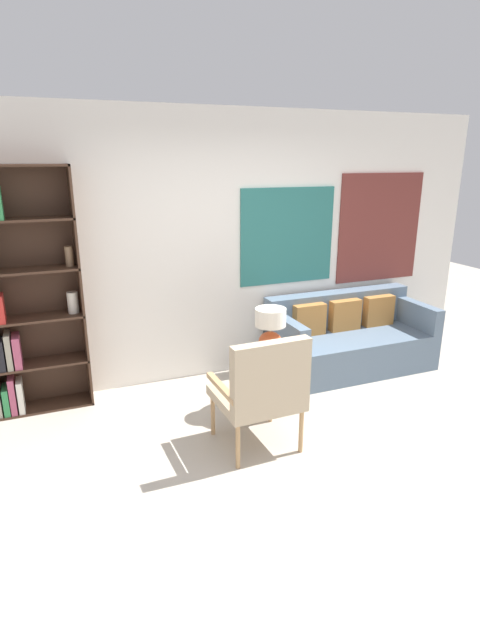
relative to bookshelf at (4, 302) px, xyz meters
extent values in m
plane|color=#B2A899|center=(1.91, -1.85, -1.05)|extent=(14.00, 14.00, 0.00)
cube|color=white|center=(1.91, 0.18, 0.30)|extent=(6.40, 0.06, 2.70)
cube|color=#286B66|center=(2.80, 0.14, 0.39)|extent=(1.08, 0.02, 1.01)
cube|color=brown|center=(3.98, 0.14, 0.42)|extent=(1.08, 0.02, 1.21)
cube|color=#422B1E|center=(0.64, 0.00, 0.04)|extent=(0.02, 0.30, 2.18)
cube|color=#422B1E|center=(0.14, 0.00, 1.12)|extent=(1.01, 0.30, 0.02)
cube|color=#422B1E|center=(0.14, 0.00, -1.04)|extent=(1.01, 0.30, 0.02)
cube|color=#422B1E|center=(0.14, 0.15, 0.04)|extent=(1.01, 0.01, 2.18)
cube|color=#422B1E|center=(0.14, 0.00, -0.61)|extent=(1.01, 0.30, 0.02)
cube|color=#338C4C|center=(-0.10, -0.03, -0.90)|extent=(0.05, 0.22, 0.25)
cube|color=#B24C6B|center=(-0.04, -0.01, -0.86)|extent=(0.05, 0.25, 0.34)
cube|color=silver|center=(0.02, -0.04, -0.88)|extent=(0.05, 0.20, 0.30)
cube|color=#422B1E|center=(0.14, 0.00, -0.17)|extent=(1.01, 0.30, 0.02)
cube|color=black|center=(-0.08, -0.05, -0.46)|extent=(0.06, 0.18, 0.28)
cube|color=gray|center=(-0.02, -0.03, -0.44)|extent=(0.05, 0.21, 0.32)
cube|color=#B24C6B|center=(0.05, -0.02, -0.45)|extent=(0.06, 0.23, 0.29)
cube|color=#422B1E|center=(0.14, 0.00, 0.26)|extent=(1.01, 0.30, 0.02)
cube|color=red|center=(-0.03, -0.04, -0.04)|extent=(0.05, 0.19, 0.24)
cylinder|color=beige|center=(0.56, 0.00, -0.07)|extent=(0.10, 0.10, 0.19)
cube|color=#422B1E|center=(0.14, 0.00, 0.69)|extent=(1.01, 0.30, 0.02)
cylinder|color=#8C6B4C|center=(0.57, 0.00, 0.36)|extent=(0.07, 0.07, 0.18)
cylinder|color=tan|center=(2.06, -1.04, -0.86)|extent=(0.04, 0.04, 0.37)
cylinder|color=tan|center=(1.52, -1.06, -0.86)|extent=(0.04, 0.04, 0.37)
cylinder|color=tan|center=(2.07, -1.57, -0.86)|extent=(0.04, 0.04, 0.37)
cylinder|color=tan|center=(1.53, -1.58, -0.86)|extent=(0.04, 0.04, 0.37)
cube|color=tan|center=(1.80, -1.31, -0.64)|extent=(0.64, 0.62, 0.08)
cube|color=tan|center=(1.80, -1.57, -0.34)|extent=(0.62, 0.12, 0.52)
cube|color=tan|center=(2.09, -1.30, -0.50)|extent=(0.06, 0.55, 0.04)
cube|color=tan|center=(1.51, -1.32, -0.50)|extent=(0.06, 0.55, 0.04)
cube|color=slate|center=(3.39, -0.31, -0.85)|extent=(1.75, 0.82, 0.40)
cube|color=slate|center=(3.39, 0.00, -0.45)|extent=(1.75, 0.20, 0.40)
cube|color=slate|center=(2.57, -0.31, -0.51)|extent=(0.12, 0.82, 0.28)
cube|color=slate|center=(4.20, -0.31, -0.51)|extent=(0.12, 0.82, 0.28)
cube|color=#B27538|center=(2.94, -0.15, -0.48)|extent=(0.36, 0.12, 0.34)
cube|color=#B27538|center=(3.39, -0.15, -0.48)|extent=(0.36, 0.12, 0.34)
cube|color=#B27538|center=(3.84, -0.15, -0.48)|extent=(0.36, 0.12, 0.34)
cylinder|color=#99704C|center=(2.13, -0.81, -0.50)|extent=(0.55, 0.55, 0.02)
cylinder|color=#99704C|center=(2.13, -0.65, -0.78)|extent=(0.03, 0.03, 0.53)
cylinder|color=#99704C|center=(1.99, -0.89, -0.78)|extent=(0.03, 0.03, 0.53)
cylinder|color=#99704C|center=(2.27, -0.89, -0.78)|extent=(0.03, 0.03, 0.53)
ellipsoid|color=#C65128|center=(2.18, -0.77, -0.40)|extent=(0.21, 0.21, 0.18)
cylinder|color=tan|center=(2.18, -0.77, -0.28)|extent=(0.02, 0.02, 0.06)
cylinder|color=white|center=(2.18, -0.77, -0.17)|extent=(0.28, 0.28, 0.16)
camera|label=1|loc=(0.33, -4.59, 1.18)|focal=28.00mm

